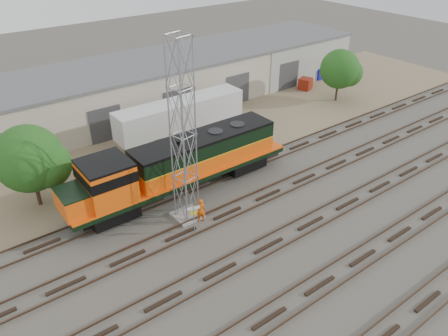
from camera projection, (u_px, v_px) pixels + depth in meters
ground at (281, 205)px, 33.04m from camera, size 140.00×140.00×0.00m
dirt_strip at (177, 135)px, 43.38m from camera, size 80.00×16.00×0.02m
tracks at (311, 223)px, 30.93m from camera, size 80.00×20.40×0.28m
warehouse at (138, 87)px, 47.57m from camera, size 58.40×10.40×5.30m
locomotive at (178, 165)px, 33.12m from camera, size 18.55×3.25×4.46m
signal_tower at (183, 138)px, 28.55m from camera, size 1.93×1.93×13.04m
sign_post at (194, 214)px, 29.44m from camera, size 0.86×0.29×2.17m
worker at (201, 210)px, 30.83m from camera, size 0.79×0.65×1.87m
semi_trailer at (183, 115)px, 41.49m from camera, size 12.94×2.63×3.98m
dumpster_blue at (319, 73)px, 57.83m from camera, size 1.64×1.54×1.50m
dumpster_red at (305, 84)px, 54.25m from camera, size 1.90×1.84×1.40m
tree_west at (34, 160)px, 31.13m from camera, size 5.16×4.91×6.43m
tree_mid at (168, 163)px, 35.38m from camera, size 4.00×3.81×3.81m
tree_east at (342, 70)px, 49.48m from camera, size 4.67×4.45×6.01m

